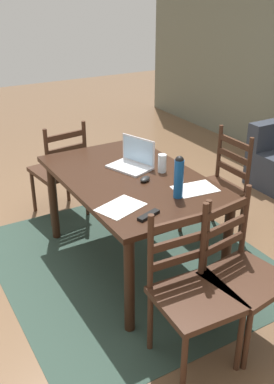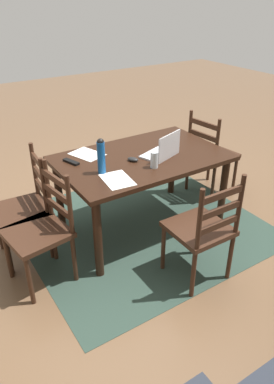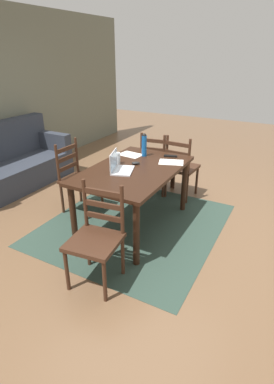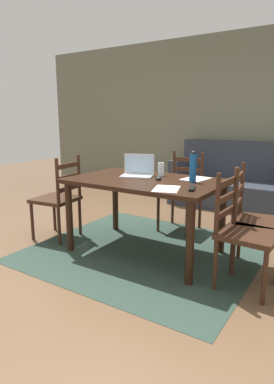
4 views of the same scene
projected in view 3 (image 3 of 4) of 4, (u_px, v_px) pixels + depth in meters
ground_plane at (134, 224)px, 3.82m from camera, size 14.00×14.00×0.00m
area_rug at (134, 224)px, 3.81m from camera, size 2.21×2.03×0.01m
dining_table at (134, 176)px, 3.53m from camera, size 1.50×0.95×0.76m
chair_far_head at (78, 179)px, 3.98m from camera, size 0.44×0.44×0.95m
chair_right_near at (180, 167)px, 4.36m from camera, size 0.46×0.46×0.95m
chair_right_far at (157, 163)px, 4.52m from camera, size 0.50×0.50×0.95m
chair_left_near at (96, 238)px, 2.71m from camera, size 0.49×0.49×0.95m
couch at (13, 164)px, 4.81m from camera, size 1.80×0.80×1.00m
laptop at (119, 166)px, 3.39m from camera, size 0.38×0.31×0.23m
water_bottle at (144, 144)px, 3.83m from camera, size 0.06×0.06×0.30m
drinking_glass at (118, 158)px, 3.60m from camera, size 0.07×0.07×0.14m
computer_mouse at (136, 163)px, 3.60m from camera, size 0.10×0.12×0.03m
tv_remote at (170, 156)px, 3.87m from camera, size 0.09×0.18×0.02m
paper_stack_left at (171, 162)px, 3.67m from camera, size 0.30×0.35×0.00m
paper_stack_right at (131, 155)px, 3.94m from camera, size 0.24×0.32×0.00m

